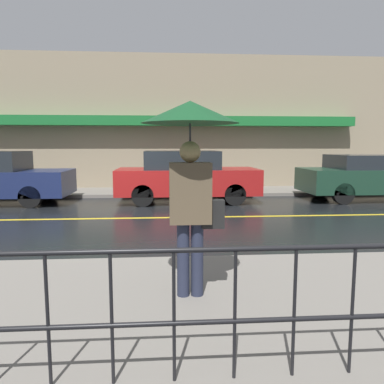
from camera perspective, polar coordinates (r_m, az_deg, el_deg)
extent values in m
plane|color=black|center=(8.99, -11.80, -3.97)|extent=(80.00, 80.00, 0.00)
cube|color=slate|center=(4.23, -21.06, -16.44)|extent=(28.00, 3.12, 0.11)
cube|color=slate|center=(13.45, -9.29, -0.01)|extent=(28.00, 2.15, 0.11)
cube|color=gold|center=(8.99, -11.80, -3.94)|extent=(25.20, 0.12, 0.01)
cube|color=gray|center=(14.59, -9.07, 10.37)|extent=(28.00, 0.30, 5.10)
cube|color=#196B2D|center=(14.17, -9.22, 10.67)|extent=(16.80, 0.55, 0.35)
cylinder|color=black|center=(2.76, -21.10, -17.88)|extent=(0.02, 0.02, 0.92)
cylinder|color=black|center=(2.68, -12.13, -18.39)|extent=(0.02, 0.02, 0.92)
cylinder|color=black|center=(2.65, -2.76, -18.47)|extent=(0.02, 0.02, 0.92)
cylinder|color=black|center=(2.69, 6.54, -18.09)|extent=(0.02, 0.02, 0.92)
cylinder|color=black|center=(2.80, 15.30, -17.33)|extent=(0.02, 0.02, 0.92)
cylinder|color=black|center=(2.95, 23.21, -16.30)|extent=(0.02, 0.02, 0.92)
cylinder|color=#23283D|center=(4.04, -1.35, -10.23)|extent=(0.13, 0.13, 0.80)
cylinder|color=#23283D|center=(4.05, 0.79, -10.19)|extent=(0.13, 0.13, 0.80)
cube|color=brown|center=(3.89, -0.28, -0.13)|extent=(0.43, 0.26, 0.63)
sphere|color=#A08855|center=(3.86, -0.29, 6.13)|extent=(0.22, 0.22, 0.22)
cylinder|color=#262628|center=(3.86, -0.29, 5.13)|extent=(0.02, 0.02, 0.71)
cone|color=#144723|center=(3.87, -0.29, 12.09)|extent=(1.00, 1.00, 0.22)
cube|color=black|center=(3.95, 3.16, -3.34)|extent=(0.24, 0.12, 0.30)
cylinder|color=black|center=(12.64, -21.11, 0.29)|extent=(0.61, 0.22, 0.61)
cylinder|color=black|center=(11.16, -23.40, -0.67)|extent=(0.61, 0.22, 0.61)
cube|color=maroon|center=(11.30, -0.71, 1.70)|extent=(4.21, 1.80, 0.74)
cube|color=#1E2328|center=(11.25, -1.58, 4.92)|extent=(2.19, 1.66, 0.53)
cylinder|color=black|center=(12.27, 5.15, 0.58)|extent=(0.62, 0.22, 0.62)
cylinder|color=black|center=(10.72, 6.53, -0.40)|extent=(0.62, 0.22, 0.62)
cylinder|color=black|center=(12.12, -7.11, 0.47)|extent=(0.62, 0.22, 0.62)
cylinder|color=black|center=(10.55, -7.53, -0.53)|extent=(0.62, 0.22, 0.62)
cube|color=#193828|center=(13.07, 26.03, 1.66)|extent=(4.50, 1.83, 0.72)
cube|color=#1E2328|center=(12.94, 25.48, 4.19)|extent=(2.34, 1.68, 0.43)
cylinder|color=black|center=(13.18, 18.95, 0.68)|extent=(0.62, 0.22, 0.62)
cylinder|color=black|center=(11.73, 22.03, -0.21)|extent=(0.62, 0.22, 0.62)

